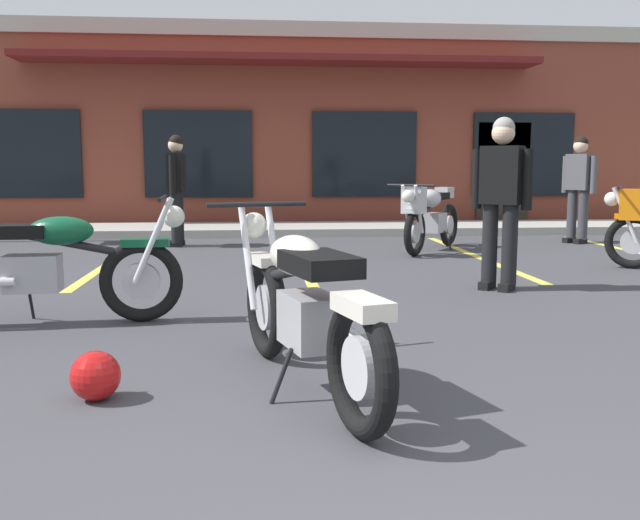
% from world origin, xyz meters
% --- Properties ---
extents(ground_plane, '(80.00, 80.00, 0.00)m').
position_xyz_m(ground_plane, '(0.00, 3.66, 0.00)').
color(ground_plane, '#3D3D42').
extents(sidewalk_kerb, '(22.00, 1.80, 0.14)m').
position_xyz_m(sidewalk_kerb, '(0.00, 11.30, 0.07)').
color(sidewalk_kerb, '#A8A59E').
rests_on(sidewalk_kerb, ground_plane).
extents(brick_storefront_building, '(16.54, 6.48, 4.03)m').
position_xyz_m(brick_storefront_building, '(0.00, 15.48, 2.02)').
color(brick_storefront_building, brown).
rests_on(brick_storefront_building, ground_plane).
extents(painted_stall_lines, '(9.72, 4.80, 0.01)m').
position_xyz_m(painted_stall_lines, '(0.00, 7.70, 0.00)').
color(painted_stall_lines, '#DBCC4C').
rests_on(painted_stall_lines, ground_plane).
extents(motorcycle_foreground_classic, '(0.93, 2.06, 0.98)m').
position_xyz_m(motorcycle_foreground_classic, '(-0.33, 2.18, 0.46)').
color(motorcycle_foreground_classic, black).
rests_on(motorcycle_foreground_classic, ground_plane).
extents(motorcycle_silver_naked, '(1.41, 1.83, 0.98)m').
position_xyz_m(motorcycle_silver_naked, '(1.91, 8.26, 0.53)').
color(motorcycle_silver_naked, black).
rests_on(motorcycle_silver_naked, ground_plane).
extents(motorcycle_blue_standard, '(2.11, 0.66, 0.98)m').
position_xyz_m(motorcycle_blue_standard, '(-2.16, 3.93, 0.46)').
color(motorcycle_blue_standard, black).
rests_on(motorcycle_blue_standard, ground_plane).
extents(person_in_black_shirt, '(0.41, 0.57, 1.68)m').
position_xyz_m(person_in_black_shirt, '(4.51, 9.15, 0.95)').
color(person_in_black_shirt, black).
rests_on(person_in_black_shirt, ground_plane).
extents(person_in_shorts_foreground, '(0.31, 0.61, 1.68)m').
position_xyz_m(person_in_shorts_foreground, '(-1.74, 9.28, 0.95)').
color(person_in_shorts_foreground, black).
rests_on(person_in_shorts_foreground, ground_plane).
extents(person_by_back_row, '(0.53, 0.46, 1.68)m').
position_xyz_m(person_by_back_row, '(1.80, 5.12, 0.95)').
color(person_by_back_row, black).
rests_on(person_by_back_row, ground_plane).
extents(helmet_on_pavement, '(0.26, 0.26, 0.26)m').
position_xyz_m(helmet_on_pavement, '(-1.42, 2.09, 0.13)').
color(helmet_on_pavement, '#B71414').
rests_on(helmet_on_pavement, ground_plane).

